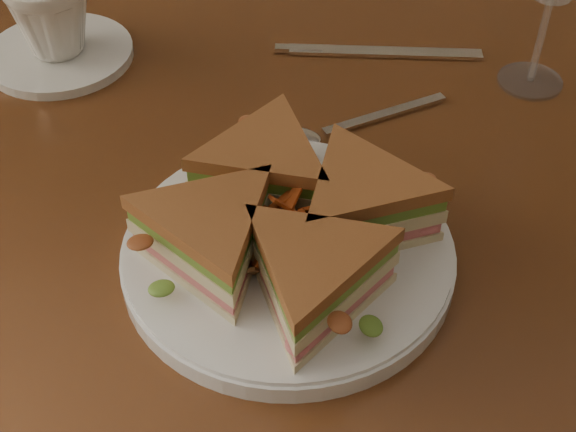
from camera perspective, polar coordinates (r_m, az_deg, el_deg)
The scene contains 8 objects.
table at distance 0.77m, azimuth 0.68°, elevation -2.66°, with size 1.20×0.80×0.75m.
plate at distance 0.62m, azimuth -0.00°, elevation -2.77°, with size 0.26×0.26×0.02m, color white.
sandwich_wedges at distance 0.59m, azimuth 0.00°, elevation -0.34°, with size 0.28×0.28×0.06m.
crisps_mound at distance 0.60m, azimuth 0.00°, elevation -0.62°, with size 0.09×0.09×0.05m, color #B44617, non-canonical shape.
spoon at distance 0.74m, azimuth 2.09°, elevation 5.87°, with size 0.16×0.10×0.01m.
knife at distance 0.86m, azimuth 5.93°, elevation 11.49°, with size 0.22×0.02×0.00m.
saucer at distance 0.88m, azimuth -15.92°, elevation 11.02°, with size 0.15×0.15×0.01m, color white.
coffee_cup at distance 0.85m, azimuth -16.51°, elevation 13.49°, with size 0.08×0.08×0.08m, color white.
Camera 1 is at (0.04, -0.52, 1.21)m, focal length 50.00 mm.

